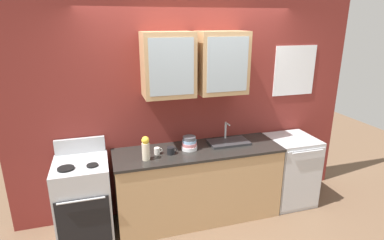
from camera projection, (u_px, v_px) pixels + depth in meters
ground_plane at (198, 215)px, 3.94m from camera, size 10.00×10.00×0.00m
back_wall_unit at (191, 92)px, 3.77m from camera, size 4.31×0.47×2.88m
counter at (198, 183)px, 3.80m from camera, size 1.98×0.63×0.91m
stove_range at (84, 200)px, 3.44m from camera, size 0.57×0.64×1.09m
sink_faucet at (229, 142)px, 3.83m from camera, size 0.49×0.28×0.25m
bowl_stack at (189, 143)px, 3.64m from camera, size 0.18×0.18×0.16m
vase at (146, 148)px, 3.35m from camera, size 0.08×0.08×0.27m
cup_near_sink at (157, 151)px, 3.52m from camera, size 0.10×0.07×0.08m
cup_near_bowls at (171, 151)px, 3.52m from camera, size 0.12×0.09×0.08m
dishwasher at (290, 170)px, 4.15m from camera, size 0.57×0.61×0.91m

